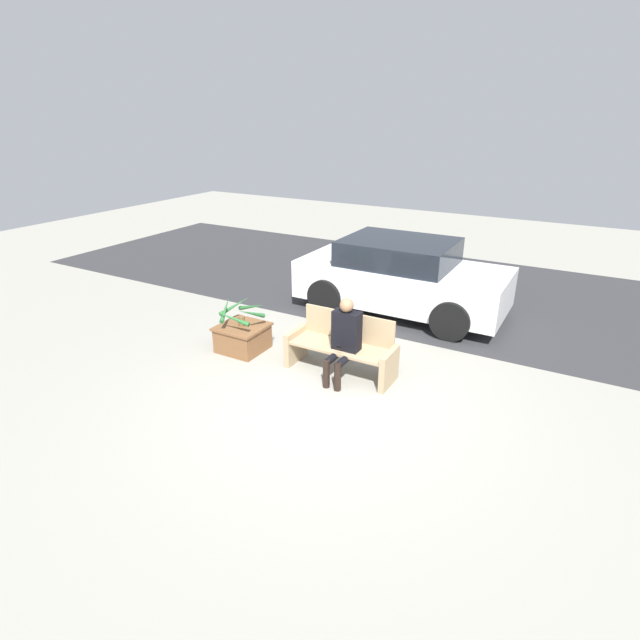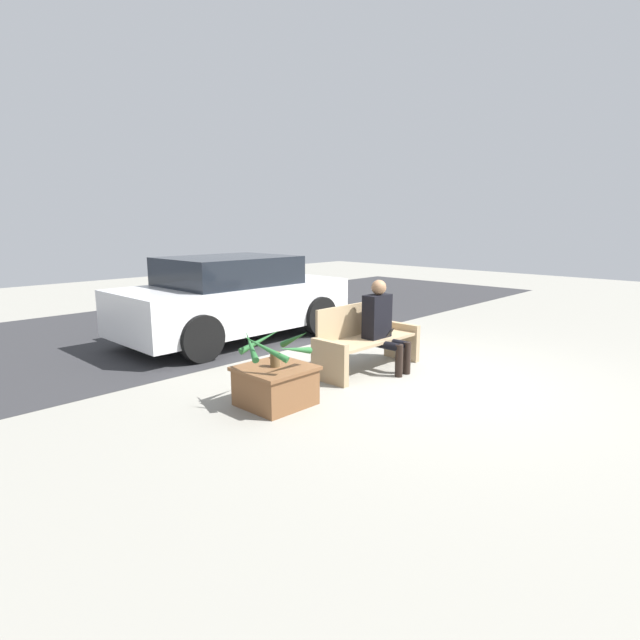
{
  "view_description": "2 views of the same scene",
  "coord_description": "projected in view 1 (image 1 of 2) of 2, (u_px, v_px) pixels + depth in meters",
  "views": [
    {
      "loc": [
        2.89,
        -5.26,
        3.75
      ],
      "look_at": [
        -0.75,
        1.15,
        0.68
      ],
      "focal_mm": 28.0,
      "sensor_mm": 36.0,
      "label": 1
    },
    {
      "loc": [
        -5.6,
        -3.32,
        2.03
      ],
      "look_at": [
        -1.18,
        0.93,
        0.84
      ],
      "focal_mm": 28.0,
      "sensor_mm": 36.0,
      "label": 2
    }
  ],
  "objects": [
    {
      "name": "road_surface",
      "position": [
        442.0,
        290.0,
        11.43
      ],
      "size": [
        20.0,
        6.0,
        0.01
      ],
      "primitive_type": "cube",
      "color": "#2D2D30",
      "rests_on": "ground_plane"
    },
    {
      "name": "person_seated",
      "position": [
        344.0,
        336.0,
        7.38
      ],
      "size": [
        0.41,
        0.62,
        1.27
      ],
      "color": "black",
      "rests_on": "ground_plane"
    },
    {
      "name": "ground_plane",
      "position": [
        326.0,
        403.0,
        6.98
      ],
      "size": [
        30.0,
        30.0,
        0.0
      ],
      "primitive_type": "plane",
      "color": "gray"
    },
    {
      "name": "bench",
      "position": [
        342.0,
        347.0,
        7.69
      ],
      "size": [
        1.71,
        0.59,
        0.91
      ],
      "color": "tan",
      "rests_on": "ground_plane"
    },
    {
      "name": "parked_car",
      "position": [
        401.0,
        276.0,
        9.94
      ],
      "size": [
        4.07,
        1.98,
        1.47
      ],
      "color": "silver",
      "rests_on": "ground_plane"
    },
    {
      "name": "potted_plant",
      "position": [
        240.0,
        312.0,
        8.29
      ],
      "size": [
        0.75,
        0.78,
        0.44
      ],
      "color": "brown",
      "rests_on": "planter_box"
    },
    {
      "name": "planter_box",
      "position": [
        243.0,
        337.0,
        8.46
      ],
      "size": [
        0.77,
        0.75,
        0.45
      ],
      "color": "brown",
      "rests_on": "ground_plane"
    }
  ]
}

